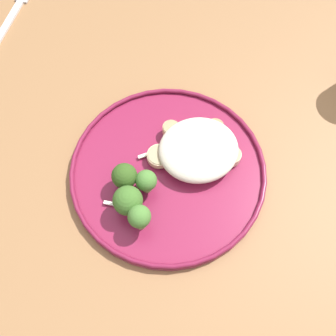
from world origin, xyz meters
TOP-DOWN VIEW (x-y plane):
  - ground at (0.00, 0.00)m, footprint 6.00×6.00m
  - wooden_dining_table at (0.00, 0.00)m, footprint 1.40×1.00m
  - dinner_plate at (-0.05, 0.02)m, footprint 0.29×0.29m
  - noodle_bed at (-0.00, 0.03)m, footprint 0.12×0.11m
  - seared_scallop_on_noodles at (-0.01, 0.01)m, footprint 0.03×0.03m
  - seared_scallop_rear_pale at (0.04, 0.07)m, footprint 0.03×0.03m
  - seared_scallop_right_edge at (-0.02, 0.05)m, footprint 0.04×0.04m
  - seared_scallop_large_seared at (0.05, 0.02)m, footprint 0.03×0.03m
  - seared_scallop_front_small at (-0.06, 0.04)m, footprint 0.04×0.04m
  - seared_scallop_tiny_bay at (0.01, 0.03)m, footprint 0.03×0.03m
  - seared_scallop_left_edge at (-0.03, 0.08)m, footprint 0.03×0.03m
  - broccoli_floret_front_edge at (-0.12, -0.02)m, footprint 0.04×0.04m
  - broccoli_floret_small_sprig at (-0.09, 0.00)m, footprint 0.03×0.03m
  - broccoli_floret_rear_charred at (-0.11, 0.01)m, footprint 0.04×0.04m
  - broccoli_floret_beside_noodles at (-0.11, -0.05)m, footprint 0.03×0.03m
  - onion_sliver_pale_crescent at (-0.07, 0.05)m, footprint 0.04×0.01m
  - onion_sliver_long_sliver at (-0.13, -0.02)m, footprint 0.05×0.03m
  - dinner_fork at (-0.25, 0.38)m, footprint 0.11×0.17m

SIDE VIEW (x-z plane):
  - ground at x=0.00m, z-range 0.00..0.00m
  - wooden_dining_table at x=0.00m, z-range 0.29..1.03m
  - dinner_fork at x=-0.25m, z-range 0.74..0.74m
  - dinner_plate at x=-0.05m, z-range 0.74..0.76m
  - onion_sliver_pale_crescent at x=-0.07m, z-range 0.75..0.76m
  - onion_sliver_long_sliver at x=-0.13m, z-range 0.75..0.76m
  - seared_scallop_rear_pale at x=0.04m, z-range 0.75..0.77m
  - seared_scallop_front_small at x=-0.06m, z-range 0.75..0.77m
  - seared_scallop_on_noodles at x=-0.01m, z-range 0.75..0.77m
  - seared_scallop_right_edge at x=-0.02m, z-range 0.75..0.77m
  - seared_scallop_tiny_bay at x=0.01m, z-range 0.75..0.77m
  - seared_scallop_large_seared at x=0.05m, z-range 0.75..0.77m
  - seared_scallop_left_edge at x=-0.03m, z-range 0.75..0.77m
  - noodle_bed at x=0.00m, z-range 0.75..0.79m
  - broccoli_floret_small_sprig at x=-0.09m, z-range 0.75..0.80m
  - broccoli_floret_rear_charred at x=-0.11m, z-range 0.75..0.80m
  - broccoli_floret_front_edge at x=-0.12m, z-range 0.75..0.81m
  - broccoli_floret_beside_noodles at x=-0.11m, z-range 0.76..0.81m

